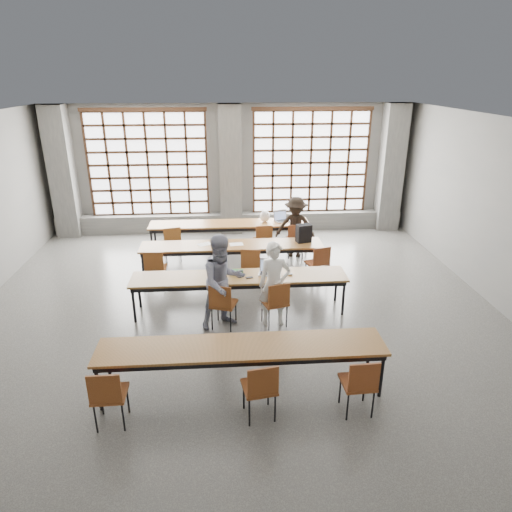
{
  "coord_description": "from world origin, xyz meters",
  "views": [
    {
      "loc": [
        -0.2,
        -7.26,
        4.23
      ],
      "look_at": [
        0.35,
        0.4,
        1.15
      ],
      "focal_mm": 32.0,
      "sensor_mm": 36.0,
      "label": 1
    }
  ],
  "objects_px": {
    "desk_row_a": "(229,225)",
    "laptop_front": "(269,270)",
    "desk_row_d": "(242,350)",
    "student_female": "(223,282)",
    "student_back": "(295,227)",
    "red_pouch": "(110,391)",
    "phone": "(249,278)",
    "chair_back_mid": "(263,238)",
    "backpack": "(304,233)",
    "chair_front_left": "(222,301)",
    "plastic_bag": "(265,216)",
    "chair_mid_right": "(319,261)",
    "chair_mid_left": "(155,266)",
    "chair_near_right": "(360,381)",
    "desk_row_c": "(239,279)",
    "chair_back_left": "(172,240)",
    "chair_near_left": "(108,392)",
    "chair_mid_centre": "(251,263)",
    "green_box": "(236,272)",
    "desk_row_b": "(232,247)",
    "mouse": "(290,274)",
    "laptop_back": "(281,218)",
    "chair_front_right": "(276,300)",
    "chair_near_mid": "(261,385)",
    "student_male": "(274,284)",
    "chair_back_right": "(296,237)"
  },
  "relations": [
    {
      "from": "desk_row_a",
      "to": "chair_front_right",
      "type": "height_order",
      "value": "chair_front_right"
    },
    {
      "from": "student_male",
      "to": "chair_near_right",
      "type": "bearing_deg",
      "value": -72.91
    },
    {
      "from": "chair_front_left",
      "to": "student_back",
      "type": "xyz_separation_m",
      "value": [
        1.8,
        3.37,
        0.21
      ]
    },
    {
      "from": "red_pouch",
      "to": "student_female",
      "type": "bearing_deg",
      "value": 58.61
    },
    {
      "from": "chair_near_left",
      "to": "laptop_back",
      "type": "xyz_separation_m",
      "value": [
        2.96,
        6.32,
        0.25
      ]
    },
    {
      "from": "chair_front_right",
      "to": "mouse",
      "type": "bearing_deg",
      "value": 61.59
    },
    {
      "from": "student_female",
      "to": "desk_row_a",
      "type": "bearing_deg",
      "value": 63.09
    },
    {
      "from": "chair_mid_right",
      "to": "student_male",
      "type": "distance_m",
      "value": 1.95
    },
    {
      "from": "desk_row_b",
      "to": "chair_near_mid",
      "type": "distance_m",
      "value": 4.67
    },
    {
      "from": "student_female",
      "to": "mouse",
      "type": "relative_size",
      "value": 17.45
    },
    {
      "from": "chair_back_left",
      "to": "chair_front_right",
      "type": "relative_size",
      "value": 1.0
    },
    {
      "from": "chair_front_left",
      "to": "chair_mid_left",
      "type": "bearing_deg",
      "value": 129.14
    },
    {
      "from": "chair_front_right",
      "to": "backpack",
      "type": "distance_m",
      "value": 2.56
    },
    {
      "from": "chair_mid_centre",
      "to": "laptop_back",
      "type": "distance_m",
      "value": 2.47
    },
    {
      "from": "chair_mid_right",
      "to": "backpack",
      "type": "xyz_separation_m",
      "value": [
        -0.22,
        0.68,
        0.39
      ]
    },
    {
      "from": "desk_row_b",
      "to": "student_male",
      "type": "bearing_deg",
      "value": -72.33
    },
    {
      "from": "desk_row_c",
      "to": "chair_near_left",
      "type": "xyz_separation_m",
      "value": [
        -1.76,
        -2.97,
        -0.13
      ]
    },
    {
      "from": "desk_row_b",
      "to": "student_female",
      "type": "xyz_separation_m",
      "value": [
        -0.2,
        -2.2,
        0.19
      ]
    },
    {
      "from": "desk_row_c",
      "to": "chair_back_mid",
      "type": "bearing_deg",
      "value": 75.43
    },
    {
      "from": "student_female",
      "to": "phone",
      "type": "height_order",
      "value": "student_female"
    },
    {
      "from": "desk_row_a",
      "to": "laptop_front",
      "type": "distance_m",
      "value": 3.21
    },
    {
      "from": "chair_near_right",
      "to": "red_pouch",
      "type": "relative_size",
      "value": 4.4
    },
    {
      "from": "desk_row_a",
      "to": "student_female",
      "type": "bearing_deg",
      "value": -92.66
    },
    {
      "from": "chair_mid_right",
      "to": "plastic_bag",
      "type": "xyz_separation_m",
      "value": [
        -0.95,
        2.22,
        0.34
      ]
    },
    {
      "from": "desk_row_c",
      "to": "phone",
      "type": "distance_m",
      "value": 0.22
    },
    {
      "from": "desk_row_c",
      "to": "chair_mid_left",
      "type": "bearing_deg",
      "value": 147.89
    },
    {
      "from": "chair_front_left",
      "to": "student_back",
      "type": "relative_size",
      "value": 0.59
    },
    {
      "from": "chair_near_mid",
      "to": "laptop_front",
      "type": "distance_m",
      "value": 3.11
    },
    {
      "from": "chair_mid_right",
      "to": "student_female",
      "type": "relative_size",
      "value": 0.51
    },
    {
      "from": "chair_mid_centre",
      "to": "green_box",
      "type": "distance_m",
      "value": 1.07
    },
    {
      "from": "chair_front_left",
      "to": "laptop_back",
      "type": "relative_size",
      "value": 1.99
    },
    {
      "from": "student_back",
      "to": "red_pouch",
      "type": "height_order",
      "value": "student_back"
    },
    {
      "from": "desk_row_c",
      "to": "laptop_front",
      "type": "relative_size",
      "value": 9.66
    },
    {
      "from": "chair_mid_right",
      "to": "chair_mid_left",
      "type": "bearing_deg",
      "value": -179.95
    },
    {
      "from": "desk_row_c",
      "to": "chair_back_left",
      "type": "bearing_deg",
      "value": 119.95
    },
    {
      "from": "desk_row_d",
      "to": "student_female",
      "type": "distance_m",
      "value": 1.86
    },
    {
      "from": "desk_row_a",
      "to": "plastic_bag",
      "type": "xyz_separation_m",
      "value": [
        0.9,
        0.05,
        0.21
      ]
    },
    {
      "from": "desk_row_a",
      "to": "backpack",
      "type": "bearing_deg",
      "value": -42.59
    },
    {
      "from": "chair_near_right",
      "to": "phone",
      "type": "xyz_separation_m",
      "value": [
        -1.27,
        2.87,
        0.2
      ]
    },
    {
      "from": "desk_row_c",
      "to": "chair_back_right",
      "type": "xyz_separation_m",
      "value": [
        1.47,
        2.61,
        -0.13
      ]
    },
    {
      "from": "chair_back_mid",
      "to": "backpack",
      "type": "xyz_separation_m",
      "value": [
        0.82,
        -0.87,
        0.39
      ]
    },
    {
      "from": "laptop_back",
      "to": "green_box",
      "type": "bearing_deg",
      "value": -110.97
    },
    {
      "from": "laptop_front",
      "to": "plastic_bag",
      "type": "relative_size",
      "value": 1.45
    },
    {
      "from": "chair_mid_left",
      "to": "chair_mid_centre",
      "type": "distance_m",
      "value": 1.99
    },
    {
      "from": "backpack",
      "to": "desk_row_b",
      "type": "bearing_deg",
      "value": 166.81
    },
    {
      "from": "chair_near_mid",
      "to": "desk_row_a",
      "type": "bearing_deg",
      "value": 92.61
    },
    {
      "from": "laptop_back",
      "to": "red_pouch",
      "type": "xyz_separation_m",
      "value": [
        -2.96,
        -6.24,
        -0.29
      ]
    },
    {
      "from": "chair_back_mid",
      "to": "student_male",
      "type": "bearing_deg",
      "value": -91.46
    },
    {
      "from": "desk_row_c",
      "to": "chair_mid_centre",
      "type": "distance_m",
      "value": 1.11
    },
    {
      "from": "chair_front_right",
      "to": "backpack",
      "type": "xyz_separation_m",
      "value": [
        0.88,
        2.37,
        0.39
      ]
    }
  ]
}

